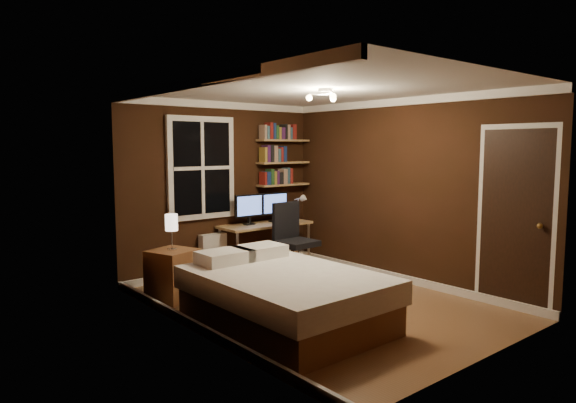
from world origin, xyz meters
TOP-DOWN VIEW (x-y plane):
  - floor at (0.00, 0.00)m, footprint 4.20×4.20m
  - wall_back at (0.00, 2.10)m, footprint 3.20×0.04m
  - wall_left at (-1.60, 0.00)m, footprint 0.04×4.20m
  - wall_right at (1.60, 0.00)m, footprint 0.04×4.20m
  - ceiling at (0.00, 0.00)m, footprint 3.20×4.20m
  - window at (-0.35, 2.06)m, footprint 1.06×0.06m
  - door at (1.59, -1.55)m, footprint 0.03×0.82m
  - door_knob at (1.55, -1.85)m, footprint 0.06×0.06m
  - ceiling_fixture at (0.00, -0.10)m, footprint 0.44×0.44m
  - bookshelf_lower at (1.08, 1.98)m, footprint 0.92×0.22m
  - books_row_lower at (1.08, 1.98)m, footprint 0.54×0.16m
  - bookshelf_middle at (1.08, 1.98)m, footprint 0.92×0.22m
  - books_row_middle at (1.08, 1.98)m, footprint 0.42×0.16m
  - bookshelf_upper at (1.08, 1.98)m, footprint 0.92×0.22m
  - books_row_upper at (1.08, 1.98)m, footprint 0.66×0.16m
  - bed at (-0.76, -0.31)m, footprint 1.50×2.07m
  - nightstand at (-1.25, 1.24)m, footprint 0.62×0.62m
  - bedside_lamp at (-1.25, 1.24)m, footprint 0.15×0.15m
  - radiator at (-0.23, 1.99)m, footprint 0.40×0.14m
  - desk at (0.59, 1.81)m, footprint 1.46×0.55m
  - monitor_left at (0.34, 1.88)m, footprint 0.49×0.12m
  - monitor_right at (0.83, 1.88)m, footprint 0.49×0.12m
  - desk_lamp at (1.16, 1.67)m, footprint 0.14×0.32m
  - office_chair at (0.46, 0.98)m, footprint 0.60×0.60m

SIDE VIEW (x-z plane):
  - floor at x=0.00m, z-range 0.00..0.00m
  - radiator at x=-0.23m, z-range 0.00..0.60m
  - bed at x=-0.76m, z-range -0.05..0.65m
  - nightstand at x=-1.25m, z-range 0.00..0.61m
  - office_chair at x=0.46m, z-range -0.12..0.97m
  - desk at x=0.59m, z-range 0.28..0.98m
  - bedside_lamp at x=-1.25m, z-range 0.61..1.05m
  - desk_lamp at x=1.16m, z-range 0.69..1.13m
  - monitor_left at x=0.34m, z-range 0.69..1.15m
  - monitor_right at x=0.83m, z-range 0.69..1.15m
  - door_knob at x=1.55m, z-range 0.97..1.03m
  - door at x=1.59m, z-range 0.00..2.05m
  - wall_back at x=0.00m, z-range 0.00..2.50m
  - wall_left at x=-1.60m, z-range 0.00..2.50m
  - wall_right at x=1.60m, z-range 0.00..2.50m
  - bookshelf_lower at x=1.08m, z-range 1.24..1.26m
  - books_row_lower at x=1.08m, z-range 1.26..1.49m
  - window at x=-0.35m, z-range 0.82..2.28m
  - bookshelf_middle at x=1.08m, z-range 1.59..1.61m
  - books_row_middle at x=1.08m, z-range 1.61..1.84m
  - bookshelf_upper at x=1.08m, z-range 1.94..1.96m
  - books_row_upper at x=1.08m, z-range 1.96..2.20m
  - ceiling_fixture at x=0.00m, z-range 2.31..2.49m
  - ceiling at x=0.00m, z-range 2.49..2.51m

